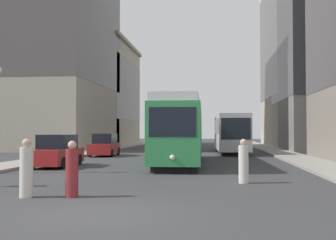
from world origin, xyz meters
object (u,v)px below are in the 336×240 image
Objects in this scene: parked_car_left_mid at (57,152)px; pedestrian_on_sidewalk at (244,163)px; streetcar at (180,130)px; pedestrian_crossing_far at (72,171)px; pedestrian_crossing_near at (26,170)px; transit_bus at (230,132)px; parked_car_left_near at (105,146)px.

parked_car_left_mid is 2.60× the size of pedestrian_on_sidewalk.
streetcar reaches higher than pedestrian_on_sidewalk.
streetcar is at bearing -177.38° from pedestrian_crossing_far.
streetcar is 10.14m from pedestrian_on_sidewalk.
streetcar is 7.66× the size of pedestrian_crossing_near.
parked_car_left_mid is 11.22m from pedestrian_crossing_far.
parked_car_left_near is at bearing -151.35° from transit_bus.
pedestrian_on_sidewalk is at bearing -92.67° from transit_bus.
streetcar is 7.96× the size of pedestrian_crossing_far.
parked_car_left_near is (-10.37, -6.08, -1.10)m from transit_bus.
streetcar reaches higher than parked_car_left_mid.
pedestrian_crossing_far is at bearing -100.86° from streetcar.
parked_car_left_mid is (-10.37, -16.19, -1.10)m from transit_bus.
pedestrian_on_sidewalk is (-0.36, -22.47, -1.15)m from transit_bus.
pedestrian_crossing_far is at bearing -66.86° from parked_car_left_mid.
pedestrian_crossing_near is at bearing 95.53° from pedestrian_on_sidewalk.
transit_bus reaches higher than parked_car_left_near.
parked_car_left_near is 10.11m from parked_car_left_mid.
parked_car_left_near is 20.87m from pedestrian_crossing_far.
streetcar is at bearing -7.21° from pedestrian_on_sidewalk.
transit_bus is at bearing 56.54° from parked_car_left_mid.
parked_car_left_mid is at bearing -144.14° from pedestrian_crossing_far.
transit_bus is 27.10m from pedestrian_crossing_far.
parked_car_left_near is 2.50× the size of pedestrian_crossing_far.
pedestrian_crossing_far is at bearing -79.69° from parked_car_left_near.
transit_bus is 2.90× the size of parked_car_left_near.
pedestrian_crossing_near is at bearing -69.58° from pedestrian_crossing_far.
pedestrian_crossing_near is (-7.17, -26.65, -1.11)m from transit_bus.
parked_car_left_near is 2.52× the size of pedestrian_on_sidewalk.
transit_bus is 7.29× the size of pedestrian_on_sidewalk.
streetcar is at bearing -47.74° from parked_car_left_near.
pedestrian_crossing_far is at bearing -104.13° from transit_bus.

